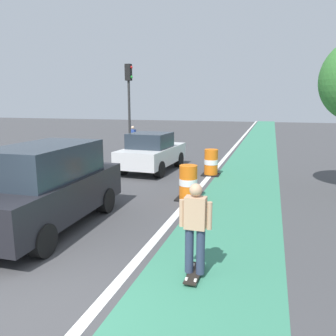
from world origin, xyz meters
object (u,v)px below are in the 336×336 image
traffic_light_corner (129,93)px  pedestrian_crossing (133,138)px  skateboarder_on_lane (195,228)px  parked_suv_nearest (47,186)px  traffic_barrel_mid (211,163)px  traffic_barrel_front (188,183)px  parked_sedan_second (152,152)px

traffic_light_corner → pedestrian_crossing: size_ratio=3.17×
skateboarder_on_lane → traffic_light_corner: 14.56m
parked_suv_nearest → traffic_barrel_mid: bearing=68.9°
skateboarder_on_lane → traffic_barrel_front: 4.82m
traffic_barrel_front → parked_suv_nearest: bearing=-128.5°
parked_sedan_second → traffic_barrel_mid: bearing=-3.5°
traffic_barrel_front → skateboarder_on_lane: bearing=-74.9°
parked_sedan_second → traffic_barrel_front: bearing=-56.3°
parked_suv_nearest → pedestrian_crossing: size_ratio=2.89×
skateboarder_on_lane → traffic_barrel_mid: size_ratio=1.55×
parked_sedan_second → traffic_barrel_front: size_ratio=3.84×
skateboarder_on_lane → traffic_barrel_mid: skateboarder_on_lane is taller
traffic_light_corner → parked_sedan_second: bearing=-55.4°
skateboarder_on_lane → pedestrian_crossing: bearing=117.0°
parked_suv_nearest → parked_sedan_second: bearing=89.5°
pedestrian_crossing → traffic_barrel_mid: bearing=-41.6°
traffic_light_corner → parked_suv_nearest: bearing=-76.3°
parked_sedan_second → traffic_light_corner: traffic_light_corner is taller
pedestrian_crossing → traffic_light_corner: bearing=-81.0°
parked_suv_nearest → traffic_light_corner: traffic_light_corner is taller
parked_sedan_second → pedestrian_crossing: 5.65m
traffic_light_corner → pedestrian_crossing: (-0.11, 0.71, -2.64)m
parked_sedan_second → traffic_barrel_mid: parked_sedan_second is taller
parked_suv_nearest → traffic_light_corner: (-2.77, 11.38, 2.47)m
traffic_light_corner → pedestrian_crossing: 2.73m
parked_sedan_second → traffic_barrel_mid: 2.70m
skateboarder_on_lane → parked_sedan_second: size_ratio=0.40×
skateboarder_on_lane → parked_sedan_second: 9.39m
skateboarder_on_lane → traffic_barrel_mid: 8.48m
parked_sedan_second → traffic_barrel_front: parked_sedan_second is taller
pedestrian_crossing → parked_sedan_second: bearing=-58.6°
traffic_light_corner → pedestrian_crossing: traffic_light_corner is taller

